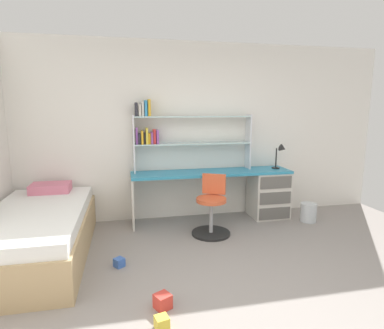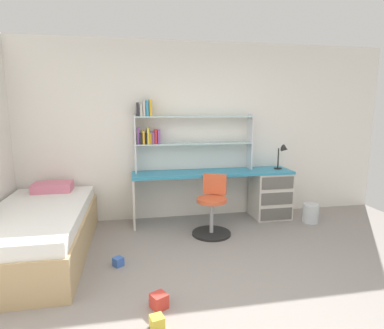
{
  "view_description": "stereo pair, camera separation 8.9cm",
  "coord_description": "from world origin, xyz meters",
  "px_view_note": "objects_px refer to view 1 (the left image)",
  "views": [
    {
      "loc": [
        -1.01,
        -2.17,
        1.66
      ],
      "look_at": [
        -0.23,
        1.52,
        1.0
      ],
      "focal_mm": 29.47,
      "sensor_mm": 36.0,
      "label": 1
    },
    {
      "loc": [
        -0.92,
        -2.19,
        1.66
      ],
      "look_at": [
        -0.23,
        1.52,
        1.0
      ],
      "focal_mm": 29.47,
      "sensor_mm": 36.0,
      "label": 2
    }
  ],
  "objects_px": {
    "desk_lamp": "(281,152)",
    "toy_block_blue_2": "(119,262)",
    "desk": "(253,190)",
    "waste_bin": "(308,212)",
    "toy_block_red_1": "(163,301)",
    "swivel_chair": "(212,211)",
    "bed_platform": "(37,234)",
    "toy_block_yellow_0": "(162,323)",
    "bookshelf_hutch": "(175,131)"
  },
  "relations": [
    {
      "from": "swivel_chair",
      "to": "desk_lamp",
      "type": "bearing_deg",
      "value": 21.82
    },
    {
      "from": "desk",
      "to": "toy_block_blue_2",
      "type": "height_order",
      "value": "desk"
    },
    {
      "from": "bed_platform",
      "to": "toy_block_yellow_0",
      "type": "relative_size",
      "value": 20.82
    },
    {
      "from": "toy_block_blue_2",
      "to": "bed_platform",
      "type": "bearing_deg",
      "value": 155.13
    },
    {
      "from": "desk_lamp",
      "to": "toy_block_blue_2",
      "type": "distance_m",
      "value": 2.88
    },
    {
      "from": "waste_bin",
      "to": "toy_block_yellow_0",
      "type": "height_order",
      "value": "waste_bin"
    },
    {
      "from": "desk_lamp",
      "to": "toy_block_blue_2",
      "type": "relative_size",
      "value": 4.05
    },
    {
      "from": "desk",
      "to": "toy_block_red_1",
      "type": "relative_size",
      "value": 19.08
    },
    {
      "from": "desk_lamp",
      "to": "swivel_chair",
      "type": "relative_size",
      "value": 0.48
    },
    {
      "from": "desk_lamp",
      "to": "swivel_chair",
      "type": "bearing_deg",
      "value": -158.18
    },
    {
      "from": "bed_platform",
      "to": "toy_block_red_1",
      "type": "height_order",
      "value": "bed_platform"
    },
    {
      "from": "desk_lamp",
      "to": "waste_bin",
      "type": "relative_size",
      "value": 1.38
    },
    {
      "from": "desk_lamp",
      "to": "swivel_chair",
      "type": "height_order",
      "value": "desk_lamp"
    },
    {
      "from": "desk",
      "to": "toy_block_blue_2",
      "type": "xyz_separation_m",
      "value": [
        -2.01,
        -1.19,
        -0.38
      ]
    },
    {
      "from": "desk",
      "to": "toy_block_red_1",
      "type": "xyz_separation_m",
      "value": [
        -1.64,
        -2.0,
        -0.37
      ]
    },
    {
      "from": "waste_bin",
      "to": "toy_block_yellow_0",
      "type": "bearing_deg",
      "value": -141.9
    },
    {
      "from": "desk_lamp",
      "to": "toy_block_yellow_0",
      "type": "height_order",
      "value": "desk_lamp"
    },
    {
      "from": "waste_bin",
      "to": "bookshelf_hutch",
      "type": "bearing_deg",
      "value": 165.86
    },
    {
      "from": "toy_block_yellow_0",
      "to": "toy_block_red_1",
      "type": "bearing_deg",
      "value": 81.86
    },
    {
      "from": "bookshelf_hutch",
      "to": "toy_block_red_1",
      "type": "bearing_deg",
      "value": -101.99
    },
    {
      "from": "toy_block_yellow_0",
      "to": "toy_block_blue_2",
      "type": "bearing_deg",
      "value": 107.57
    },
    {
      "from": "toy_block_yellow_0",
      "to": "toy_block_red_1",
      "type": "distance_m",
      "value": 0.26
    },
    {
      "from": "desk",
      "to": "desk_lamp",
      "type": "xyz_separation_m",
      "value": [
        0.44,
        -0.01,
        0.58
      ]
    },
    {
      "from": "toy_block_red_1",
      "to": "toy_block_blue_2",
      "type": "xyz_separation_m",
      "value": [
        -0.37,
        0.81,
        -0.01
      ]
    },
    {
      "from": "bed_platform",
      "to": "desk",
      "type": "bearing_deg",
      "value": 14.9
    },
    {
      "from": "bookshelf_hutch",
      "to": "waste_bin",
      "type": "xyz_separation_m",
      "value": [
        1.93,
        -0.49,
        -1.22
      ]
    },
    {
      "from": "desk",
      "to": "toy_block_blue_2",
      "type": "distance_m",
      "value": 2.36
    },
    {
      "from": "swivel_chair",
      "to": "bed_platform",
      "type": "bearing_deg",
      "value": -172.74
    },
    {
      "from": "desk",
      "to": "toy_block_yellow_0",
      "type": "xyz_separation_m",
      "value": [
        -1.67,
        -2.25,
        -0.38
      ]
    },
    {
      "from": "desk_lamp",
      "to": "bed_platform",
      "type": "height_order",
      "value": "desk_lamp"
    },
    {
      "from": "desk",
      "to": "toy_block_yellow_0",
      "type": "height_order",
      "value": "desk"
    },
    {
      "from": "toy_block_red_1",
      "to": "toy_block_blue_2",
      "type": "height_order",
      "value": "toy_block_red_1"
    },
    {
      "from": "desk_lamp",
      "to": "waste_bin",
      "type": "height_order",
      "value": "desk_lamp"
    },
    {
      "from": "waste_bin",
      "to": "toy_block_blue_2",
      "type": "bearing_deg",
      "value": -163.08
    },
    {
      "from": "bed_platform",
      "to": "toy_block_blue_2",
      "type": "distance_m",
      "value": 1.02
    },
    {
      "from": "desk",
      "to": "bookshelf_hutch",
      "type": "distance_m",
      "value": 1.51
    },
    {
      "from": "desk",
      "to": "bookshelf_hutch",
      "type": "relative_size",
      "value": 1.35
    },
    {
      "from": "swivel_chair",
      "to": "toy_block_red_1",
      "type": "bearing_deg",
      "value": -119.31
    },
    {
      "from": "desk",
      "to": "toy_block_red_1",
      "type": "bearing_deg",
      "value": -129.33
    },
    {
      "from": "desk_lamp",
      "to": "toy_block_blue_2",
      "type": "height_order",
      "value": "desk_lamp"
    },
    {
      "from": "toy_block_blue_2",
      "to": "waste_bin",
      "type": "bearing_deg",
      "value": 16.92
    },
    {
      "from": "desk_lamp",
      "to": "bed_platform",
      "type": "xyz_separation_m",
      "value": [
        -3.34,
        -0.76,
        -0.73
      ]
    },
    {
      "from": "bookshelf_hutch",
      "to": "swivel_chair",
      "type": "bearing_deg",
      "value": -59.07
    },
    {
      "from": "toy_block_red_1",
      "to": "waste_bin",
      "type": "bearing_deg",
      "value": 34.61
    },
    {
      "from": "waste_bin",
      "to": "toy_block_red_1",
      "type": "xyz_separation_m",
      "value": [
        -2.38,
        -1.65,
        -0.08
      ]
    },
    {
      "from": "waste_bin",
      "to": "toy_block_yellow_0",
      "type": "xyz_separation_m",
      "value": [
        -2.42,
        -1.9,
        -0.09
      ]
    },
    {
      "from": "desk_lamp",
      "to": "toy_block_red_1",
      "type": "bearing_deg",
      "value": -136.22
    },
    {
      "from": "desk",
      "to": "waste_bin",
      "type": "xyz_separation_m",
      "value": [
        0.75,
        -0.35,
        -0.29
      ]
    },
    {
      "from": "toy_block_red_1",
      "to": "bed_platform",
      "type": "bearing_deg",
      "value": 136.05
    },
    {
      "from": "bookshelf_hutch",
      "to": "toy_block_blue_2",
      "type": "bearing_deg",
      "value": -121.89
    }
  ]
}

